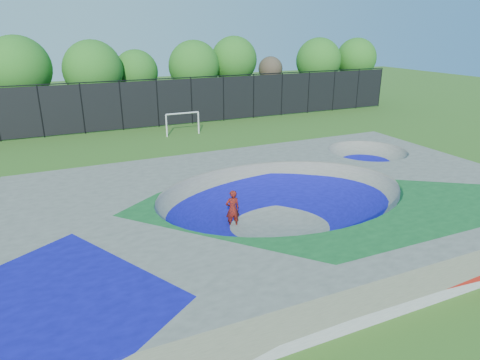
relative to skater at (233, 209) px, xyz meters
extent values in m
plane|color=#325F1A|center=(2.14, -0.48, -0.85)|extent=(120.00, 120.00, 0.00)
cube|color=gray|center=(2.14, -0.48, -0.10)|extent=(22.00, 14.00, 1.50)
imported|color=red|center=(0.00, 0.00, 0.00)|extent=(0.64, 0.45, 1.69)
cube|color=black|center=(0.00, 0.00, -0.82)|extent=(0.79, 0.25, 0.05)
cylinder|color=silver|center=(1.80, 16.74, 0.02)|extent=(0.12, 0.12, 1.73)
cylinder|color=silver|center=(4.40, 16.74, 0.02)|extent=(0.12, 0.12, 1.73)
cylinder|color=silver|center=(3.10, 16.74, 0.89)|extent=(2.60, 0.12, 0.12)
cylinder|color=black|center=(-6.86, 20.52, 1.15)|extent=(0.09, 0.09, 4.00)
cylinder|color=black|center=(-3.86, 20.52, 1.15)|extent=(0.09, 0.09, 4.00)
cylinder|color=black|center=(-0.86, 20.52, 1.15)|extent=(0.09, 0.09, 4.00)
cylinder|color=black|center=(2.14, 20.52, 1.15)|extent=(0.09, 0.09, 4.00)
cylinder|color=black|center=(5.14, 20.52, 1.15)|extent=(0.09, 0.09, 4.00)
cylinder|color=black|center=(8.14, 20.52, 1.15)|extent=(0.09, 0.09, 4.00)
cylinder|color=black|center=(11.14, 20.52, 1.15)|extent=(0.09, 0.09, 4.00)
cylinder|color=black|center=(14.14, 20.52, 1.15)|extent=(0.09, 0.09, 4.00)
cylinder|color=black|center=(17.14, 20.52, 1.15)|extent=(0.09, 0.09, 4.00)
cylinder|color=black|center=(20.14, 20.52, 1.15)|extent=(0.09, 0.09, 4.00)
cylinder|color=black|center=(23.14, 20.52, 1.15)|extent=(0.09, 0.09, 4.00)
cylinder|color=black|center=(26.14, 20.52, 1.15)|extent=(0.09, 0.09, 4.00)
cube|color=black|center=(2.14, 20.52, 1.15)|extent=(48.00, 0.03, 3.80)
cylinder|color=black|center=(2.14, 20.52, 3.15)|extent=(48.00, 0.08, 0.08)
cylinder|color=#4D3426|center=(-8.05, 24.68, 0.63)|extent=(0.44, 0.44, 2.96)
sphere|color=#246A1C|center=(-8.05, 24.68, 4.06)|extent=(5.20, 5.20, 5.20)
cylinder|color=#4D3426|center=(-2.30, 24.58, 0.50)|extent=(0.44, 0.44, 2.69)
sphere|color=#246A1C|center=(-2.30, 24.58, 3.73)|extent=(5.03, 5.03, 5.03)
cylinder|color=#4D3426|center=(1.65, 25.97, 0.48)|extent=(0.44, 0.44, 2.64)
sphere|color=#246A1C|center=(1.65, 25.97, 3.30)|extent=(4.00, 4.00, 4.00)
cylinder|color=#4D3426|center=(7.27, 25.82, 0.46)|extent=(0.44, 0.44, 2.60)
sphere|color=#246A1C|center=(7.27, 25.82, 3.61)|extent=(4.93, 4.93, 4.93)
cylinder|color=#4D3426|center=(11.68, 26.16, 0.74)|extent=(0.44, 0.44, 3.17)
sphere|color=#246A1C|center=(11.68, 26.16, 4.07)|extent=(4.67, 4.67, 4.67)
cylinder|color=#4D3426|center=(16.19, 26.64, 0.51)|extent=(0.44, 0.44, 2.72)
sphere|color=brown|center=(16.19, 26.64, 2.97)|extent=(2.60, 2.60, 2.60)
cylinder|color=#4D3426|center=(20.92, 24.60, 0.59)|extent=(0.44, 0.44, 2.86)
sphere|color=#246A1C|center=(20.92, 24.60, 3.81)|extent=(4.78, 4.78, 4.78)
cylinder|color=#4D3426|center=(25.77, 24.36, 0.72)|extent=(0.44, 0.44, 3.13)
sphere|color=#246A1C|center=(25.77, 24.36, 3.94)|extent=(4.39, 4.39, 4.39)
camera|label=1|loc=(-6.57, -15.05, 7.17)|focal=32.00mm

